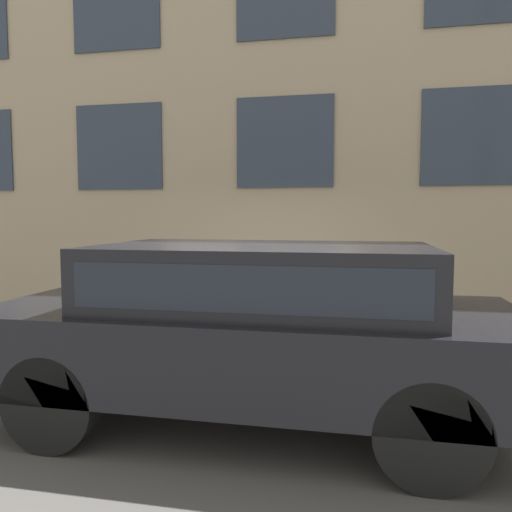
{
  "coord_description": "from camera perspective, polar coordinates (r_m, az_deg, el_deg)",
  "views": [
    {
      "loc": [
        -5.56,
        -1.23,
        1.91
      ],
      "look_at": [
        0.63,
        0.05,
        1.4
      ],
      "focal_mm": 35.0,
      "sensor_mm": 36.0,
      "label": 1
    }
  ],
  "objects": [
    {
      "name": "sidewalk",
      "position": [
        7.26,
        1.59,
        -10.14
      ],
      "size": [
        2.72,
        60.0,
        0.12
      ],
      "color": "gray",
      "rests_on": "ground_plane"
    },
    {
      "name": "ground_plane",
      "position": [
        6.0,
        -0.76,
        -13.96
      ],
      "size": [
        80.0,
        80.0,
        0.0
      ],
      "primitive_type": "plane",
      "color": "#514F4C"
    },
    {
      "name": "person",
      "position": [
        6.51,
        -1.48,
        -5.02
      ],
      "size": [
        0.28,
        0.19,
        1.16
      ],
      "rotation": [
        0.0,
        0.0,
        0.27
      ],
      "color": "#232328",
      "rests_on": "sidewalk"
    },
    {
      "name": "fire_hydrant",
      "position": [
        6.37,
        1.52,
        -8.25
      ],
      "size": [
        0.34,
        0.45,
        0.72
      ],
      "color": "gold",
      "rests_on": "sidewalk"
    },
    {
      "name": "parked_truck_charcoal_near",
      "position": [
        4.58,
        -0.04,
        -7.21
      ],
      "size": [
        1.98,
        4.73,
        1.65
      ],
      "color": "black",
      "rests_on": "ground_plane"
    }
  ]
}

